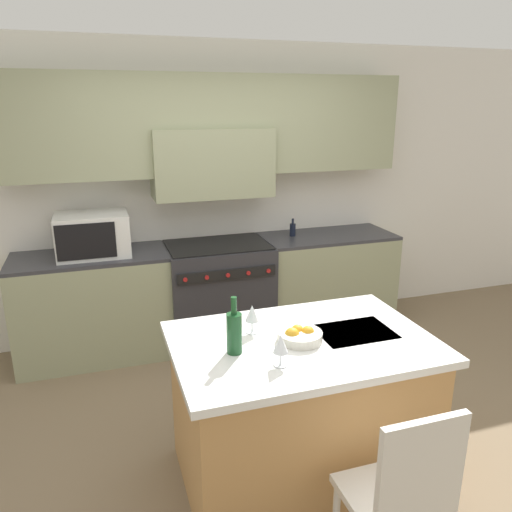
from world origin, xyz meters
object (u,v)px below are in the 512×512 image
Objects in this scene: island_chair at (403,493)px; oil_bottle_on_counter at (293,229)px; wine_glass_near at (281,345)px; microwave at (93,235)px; fruit_bowl at (299,335)px; range_stove at (219,292)px; wine_glass_far at (252,314)px; wine_bottle at (234,332)px.

oil_bottle_on_counter is at bearing 77.53° from island_chair.
island_chair is 0.84m from wine_glass_near.
wine_glass_near is at bearing -68.44° from microwave.
microwave is at bearing 118.48° from fruit_bowl.
fruit_bowl is at bearing -111.09° from oil_bottle_on_counter.
oil_bottle_on_counter reaches higher than wine_glass_near.
wine_glass_far is (-0.23, -1.75, 0.54)m from range_stove.
microwave is at bearing 178.99° from range_stove.
oil_bottle_on_counter is at bearing 61.52° from wine_glass_far.
oil_bottle_on_counter reaches higher than range_stove.
wine_glass_near is 0.40m from wine_glass_far.
wine_glass_near is (0.18, -0.20, -0.00)m from wine_bottle.
wine_bottle is (0.67, -1.96, -0.09)m from microwave.
island_chair is at bearing -102.47° from oil_bottle_on_counter.
microwave is at bearing -177.89° from oil_bottle_on_counter.
wine_glass_near is at bearing -48.03° from wine_bottle.
range_stove is 2.22m from wine_glass_near.
island_chair is 0.93m from fruit_bowl.
range_stove is at bearing 84.54° from wine_glass_near.
fruit_bowl is (-0.15, 0.83, 0.39)m from island_chair.
microwave is at bearing 115.31° from wine_glass_far.
microwave is 3.47× the size of wine_glass_near.
wine_bottle is 1.86× the size of wine_glass_far.
wine_glass_far is at bearing -64.69° from microwave.
wine_glass_far is (-0.02, 0.40, 0.00)m from wine_glass_near.
microwave is 3.43× the size of oil_bottle_on_counter.
range_stove is 0.96× the size of island_chair.
oil_bottle_on_counter is at bearing 6.38° from range_stove.
wine_bottle is (-0.53, 0.81, 0.48)m from island_chair.
island_chair is at bearing -69.96° from wine_glass_far.
microwave is 2.22m from fruit_bowl.
wine_bottle is 0.26m from wine_glass_far.
fruit_bowl is (-0.01, -1.92, 0.46)m from range_stove.
wine_glass_near is (0.86, -2.17, -0.10)m from microwave.
wine_glass_near is 0.99× the size of oil_bottle_on_counter.
wine_glass_near is (-0.35, 0.60, 0.47)m from island_chair.
wine_bottle is 1.84× the size of oil_bottle_on_counter.
range_stove is 5.50× the size of oil_bottle_on_counter.
fruit_bowl is 2.15m from oil_bottle_on_counter.
wine_glass_far is 2.08m from oil_bottle_on_counter.
wine_glass_near is at bearing 119.77° from island_chair.
island_chair is 1.08m from wine_bottle.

